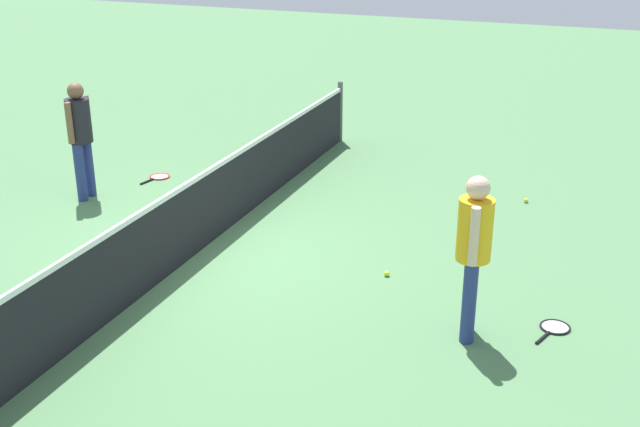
# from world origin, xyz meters

# --- Properties ---
(ground_plane) EXTENTS (40.00, 40.00, 0.00)m
(ground_plane) POSITION_xyz_m (0.00, 0.00, 0.00)
(ground_plane) COLOR #4C7A4C
(court_net) EXTENTS (10.09, 0.09, 1.07)m
(court_net) POSITION_xyz_m (0.00, 0.00, 0.50)
(court_net) COLOR #4C4C51
(court_net) RESTS_ON ground_plane
(player_near_side) EXTENTS (0.53, 0.39, 1.70)m
(player_near_side) POSITION_xyz_m (-0.89, -3.52, 1.01)
(player_near_side) COLOR navy
(player_near_side) RESTS_ON ground_plane
(player_far_side) EXTENTS (0.52, 0.36, 1.70)m
(player_far_side) POSITION_xyz_m (0.96, 2.44, 1.01)
(player_far_side) COLOR navy
(player_far_side) RESTS_ON ground_plane
(tennis_racket_near_player) EXTENTS (0.61, 0.40, 0.03)m
(tennis_racket_near_player) POSITION_xyz_m (-0.43, -4.33, 0.01)
(tennis_racket_near_player) COLOR black
(tennis_racket_near_player) RESTS_ON ground_plane
(tennis_racket_far_player) EXTENTS (0.60, 0.37, 0.03)m
(tennis_racket_far_player) POSITION_xyz_m (2.10, 1.95, 0.01)
(tennis_racket_far_player) COLOR red
(tennis_racket_far_player) RESTS_ON ground_plane
(tennis_ball_near_player) EXTENTS (0.07, 0.07, 0.07)m
(tennis_ball_near_player) POSITION_xyz_m (3.11, -3.55, 0.03)
(tennis_ball_near_player) COLOR #C6E033
(tennis_ball_near_player) RESTS_ON ground_plane
(tennis_ball_stray_left) EXTENTS (0.07, 0.07, 0.07)m
(tennis_ball_stray_left) POSITION_xyz_m (0.10, -2.38, 0.03)
(tennis_ball_stray_left) COLOR #C6E033
(tennis_ball_stray_left) RESTS_ON ground_plane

